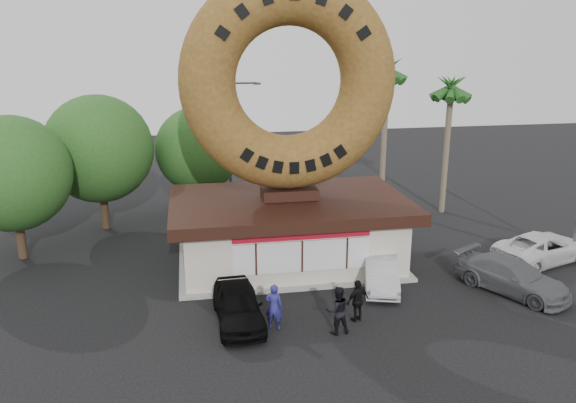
# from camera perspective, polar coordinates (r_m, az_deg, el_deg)

# --- Properties ---
(ground) EXTENTS (90.00, 90.00, 0.00)m
(ground) POSITION_cam_1_polar(r_m,az_deg,el_deg) (22.37, 2.95, -12.05)
(ground) COLOR black
(ground) RESTS_ON ground
(donut_shop) EXTENTS (11.20, 7.20, 3.80)m
(donut_shop) POSITION_cam_1_polar(r_m,az_deg,el_deg) (27.03, 0.13, -2.78)
(donut_shop) COLOR beige
(donut_shop) RESTS_ON ground
(giant_donut) EXTENTS (9.80, 2.50, 9.80)m
(giant_donut) POSITION_cam_1_polar(r_m,az_deg,el_deg) (25.61, 0.13, 12.05)
(giant_donut) COLOR olive
(giant_donut) RESTS_ON donut_shop
(tree_west) EXTENTS (6.00, 6.00, 7.65)m
(tree_west) POSITION_cam_1_polar(r_m,az_deg,el_deg) (33.04, -18.67, 5.07)
(tree_west) COLOR #473321
(tree_west) RESTS_ON ground
(tree_mid) EXTENTS (5.20, 5.20, 6.63)m
(tree_mid) POSITION_cam_1_polar(r_m,az_deg,el_deg) (34.76, -9.11, 5.21)
(tree_mid) COLOR #473321
(tree_mid) RESTS_ON ground
(tree_far) EXTENTS (5.60, 5.60, 7.14)m
(tree_far) POSITION_cam_1_polar(r_m,az_deg,el_deg) (30.02, -26.26, 2.55)
(tree_far) COLOR #473321
(tree_far) RESTS_ON ground
(palm_near) EXTENTS (2.60, 2.60, 9.75)m
(palm_near) POSITION_cam_1_polar(r_m,az_deg,el_deg) (35.33, 10.04, 12.54)
(palm_near) COLOR #726651
(palm_near) RESTS_ON ground
(palm_far) EXTENTS (2.60, 2.60, 8.75)m
(palm_far) POSITION_cam_1_polar(r_m,az_deg,el_deg) (35.40, 16.23, 10.65)
(palm_far) COLOR #726651
(palm_far) RESTS_ON ground
(street_lamp) EXTENTS (2.11, 0.20, 8.00)m
(street_lamp) POSITION_cam_1_polar(r_m,az_deg,el_deg) (35.76, -5.73, 6.40)
(street_lamp) COLOR #59595E
(street_lamp) RESTS_ON ground
(person_left) EXTENTS (0.78, 0.66, 1.82)m
(person_left) POSITION_cam_1_polar(r_m,az_deg,el_deg) (21.43, -1.42, -10.63)
(person_left) COLOR navy
(person_left) RESTS_ON ground
(person_center) EXTENTS (0.96, 0.78, 1.86)m
(person_center) POSITION_cam_1_polar(r_m,az_deg,el_deg) (21.20, 5.05, -10.95)
(person_center) COLOR black
(person_center) RESTS_ON ground
(person_right) EXTENTS (1.08, 0.74, 1.70)m
(person_right) POSITION_cam_1_polar(r_m,az_deg,el_deg) (22.16, 7.10, -9.97)
(person_right) COLOR black
(person_right) RESTS_ON ground
(car_black) EXTENTS (1.90, 4.37, 1.47)m
(car_black) POSITION_cam_1_polar(r_m,az_deg,el_deg) (22.03, -5.09, -10.42)
(car_black) COLOR black
(car_black) RESTS_ON ground
(car_silver) EXTENTS (2.44, 4.26, 1.33)m
(car_silver) POSITION_cam_1_polar(r_m,az_deg,el_deg) (25.25, 9.41, -7.12)
(car_silver) COLOR #B2B2B7
(car_silver) RESTS_ON ground
(car_grey) EXTENTS (4.16, 5.28, 1.43)m
(car_grey) POSITION_cam_1_polar(r_m,az_deg,el_deg) (26.26, 21.82, -7.07)
(car_grey) COLOR #5B5D60
(car_grey) RESTS_ON ground
(car_white) EXTENTS (5.64, 3.84, 1.43)m
(car_white) POSITION_cam_1_polar(r_m,az_deg,el_deg) (30.31, 24.49, -4.26)
(car_white) COLOR silver
(car_white) RESTS_ON ground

